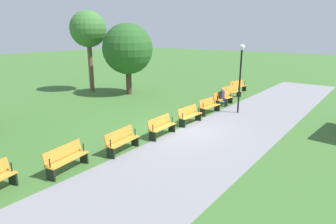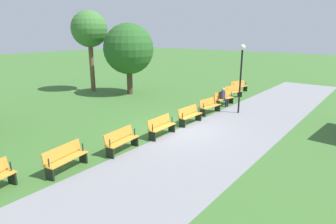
% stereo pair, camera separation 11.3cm
% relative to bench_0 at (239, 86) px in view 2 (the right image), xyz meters
% --- Properties ---
extents(ground_plane, '(120.00, 120.00, 0.00)m').
position_rel_bench_0_xyz_m(ground_plane, '(10.53, 1.54, -0.47)').
color(ground_plane, '#3D6B2D').
extents(path_paving, '(35.67, 4.47, 0.01)m').
position_rel_bench_0_xyz_m(path_paving, '(10.53, 3.78, -0.46)').
color(path_paving, gray).
rests_on(path_paving, ground).
extents(bench_0, '(1.68, 0.90, 0.89)m').
position_rel_bench_0_xyz_m(bench_0, '(0.00, 0.00, 0.00)').
color(bench_0, orange).
rests_on(bench_0, ground).
extents(bench_1, '(1.67, 0.81, 0.89)m').
position_rel_bench_0_xyz_m(bench_1, '(2.30, 0.58, 0.00)').
color(bench_1, orange).
rests_on(bench_1, ground).
extents(bench_2, '(1.66, 0.72, 0.89)m').
position_rel_bench_0_xyz_m(bench_2, '(4.63, 1.02, 0.00)').
color(bench_2, orange).
rests_on(bench_2, ground).
extents(bench_3, '(1.65, 0.62, 0.89)m').
position_rel_bench_0_xyz_m(bench_3, '(6.98, 1.31, 0.00)').
color(bench_3, orange).
rests_on(bench_3, ground).
extents(bench_4, '(1.62, 0.52, 0.89)m').
position_rel_bench_0_xyz_m(bench_4, '(9.35, 1.46, 0.00)').
color(bench_4, orange).
rests_on(bench_4, ground).
extents(bench_5, '(1.62, 0.52, 0.89)m').
position_rel_bench_0_xyz_m(bench_5, '(11.72, 1.46, 0.00)').
color(bench_5, orange).
rests_on(bench_5, ground).
extents(bench_6, '(1.65, 0.62, 0.89)m').
position_rel_bench_0_xyz_m(bench_6, '(14.08, 1.31, 0.00)').
color(bench_6, orange).
rests_on(bench_6, ground).
extents(bench_7, '(1.66, 0.72, 0.89)m').
position_rel_bench_0_xyz_m(bench_7, '(16.43, 1.02, 0.00)').
color(bench_7, orange).
rests_on(bench_7, ground).
extents(person_seated, '(0.38, 0.56, 1.20)m').
position_rel_bench_0_xyz_m(person_seated, '(4.84, 1.13, 0.17)').
color(person_seated, '#2D3347').
rests_on(person_seated, ground).
extents(tree_1, '(2.81, 2.81, 6.31)m').
position_rel_bench_0_xyz_m(tree_1, '(6.81, -9.67, 4.37)').
color(tree_1, brown).
rests_on(tree_1, ground).
extents(tree_4, '(3.77, 3.77, 5.33)m').
position_rel_bench_0_xyz_m(tree_4, '(5.88, -6.38, 2.96)').
color(tree_4, '#4C3828').
rests_on(tree_4, ground).
extents(lamp_post, '(0.32, 0.32, 3.99)m').
position_rel_bench_0_xyz_m(lamp_post, '(5.81, 2.61, 2.31)').
color(lamp_post, black).
rests_on(lamp_post, ground).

